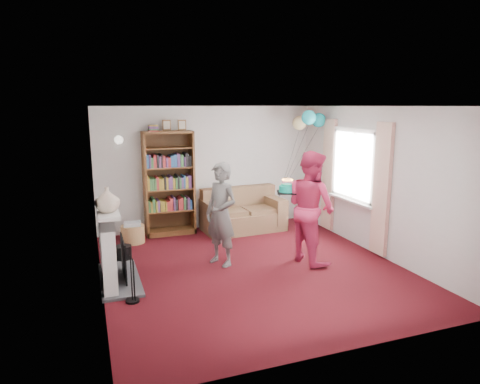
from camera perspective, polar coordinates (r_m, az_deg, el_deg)
name	(u,v)px	position (r m, az deg, el deg)	size (l,w,h in m)	color
ground	(252,268)	(6.84, 1.62, -10.06)	(5.00, 5.00, 0.00)	black
wall_back	(208,168)	(8.84, -4.32, 3.24)	(4.50, 0.02, 2.50)	silver
wall_left	(96,201)	(6.05, -18.66, -1.16)	(0.02, 5.00, 2.50)	silver
wall_right	(377,181)	(7.60, 17.74, 1.38)	(0.02, 5.00, 2.50)	silver
ceiling	(253,106)	(6.36, 1.75, 11.43)	(4.50, 5.00, 0.01)	white
fireplace	(112,248)	(6.43, -16.75, -7.13)	(0.55, 1.80, 1.12)	#3F3F42
window_bay	(353,179)	(8.05, 14.83, 1.75)	(0.14, 2.02, 2.20)	white
wall_sconce	(119,140)	(8.32, -15.86, 6.71)	(0.16, 0.23, 0.16)	gold
bookcase	(169,184)	(8.49, -9.50, 1.01)	(0.96, 0.42, 2.24)	#472B14
sofa	(242,214)	(8.78, 0.28, -2.95)	(1.61, 0.85, 0.85)	brown
wicker_basket	(133,233)	(8.22, -14.10, -5.37)	(0.44, 0.44, 0.39)	#A47B4C
person_striped	(221,214)	(6.76, -2.54, -2.99)	(0.60, 0.39, 1.65)	black
person_magenta	(311,207)	(6.96, 9.42, -1.99)	(0.88, 0.69, 1.82)	#BA254C
birthday_cake	(287,189)	(6.95, 6.32, 0.43)	(0.32, 0.32, 0.22)	black
balloons	(309,120)	(8.71, 9.18, 9.42)	(0.97, 0.67, 1.77)	#3F3F3F
mantel_vase	(107,199)	(5.90, -17.29, -0.96)	(0.32, 0.32, 0.34)	beige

